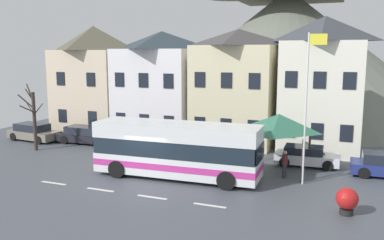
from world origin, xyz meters
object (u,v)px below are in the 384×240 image
(parked_car_01, at_px, (34,132))
(public_bench, at_px, (310,159))
(townhouse_00, at_px, (95,80))
(townhouse_02, at_px, (238,87))
(transit_bus, at_px, (177,150))
(parked_car_02, at_px, (306,156))
(flagpole, at_px, (308,100))
(parked_car_04, at_px, (142,141))
(pedestrian_01, at_px, (250,160))
(bus_shelter, at_px, (279,123))
(townhouse_01, at_px, (162,84))
(parked_car_03, at_px, (86,135))
(pedestrian_00, at_px, (285,163))
(bare_tree_00, at_px, (34,118))
(hilltop_castle, at_px, (286,46))
(townhouse_03, at_px, (323,85))
(harbour_buoy, at_px, (347,200))

(parked_car_01, relative_size, public_bench, 2.57)
(townhouse_00, distance_m, townhouse_02, 12.91)
(transit_bus, xyz_separation_m, parked_car_02, (6.50, 5.30, -0.96))
(transit_bus, relative_size, parked_car_02, 2.42)
(public_bench, bearing_deg, flagpole, -88.43)
(public_bench, bearing_deg, parked_car_04, -179.36)
(parked_car_04, bearing_deg, pedestrian_01, 158.81)
(townhouse_02, height_order, bus_shelter, townhouse_02)
(townhouse_01, relative_size, parked_car_03, 1.94)
(bus_shelter, distance_m, pedestrian_00, 2.49)
(parked_car_03, relative_size, flagpole, 0.56)
(townhouse_02, xyz_separation_m, bus_shelter, (4.43, -6.81, -1.48))
(transit_bus, height_order, bare_tree_00, bare_tree_00)
(townhouse_01, height_order, hilltop_castle, hilltop_castle)
(transit_bus, bearing_deg, bus_shelter, 31.99)
(parked_car_03, bearing_deg, transit_bus, -29.88)
(transit_bus, relative_size, parked_car_01, 2.13)
(pedestrian_00, distance_m, public_bench, 3.21)
(transit_bus, height_order, parked_car_02, transit_bus)
(parked_car_01, bearing_deg, townhouse_01, 38.99)
(townhouse_03, height_order, harbour_buoy, townhouse_03)
(parked_car_02, bearing_deg, hilltop_castle, 100.59)
(townhouse_03, relative_size, hilltop_castle, 0.27)
(transit_bus, xyz_separation_m, pedestrian_00, (5.67, 2.21, -0.73))
(townhouse_02, relative_size, bare_tree_00, 1.84)
(flagpole, bearing_deg, transit_bus, -168.26)
(bus_shelter, relative_size, pedestrian_01, 2.32)
(hilltop_castle, bearing_deg, townhouse_01, -113.34)
(townhouse_01, height_order, transit_bus, townhouse_01)
(parked_car_01, height_order, bare_tree_00, bare_tree_00)
(townhouse_00, xyz_separation_m, hilltop_castle, (13.65, 17.67, 3.03))
(bus_shelter, xyz_separation_m, parked_car_02, (1.45, 1.83, -2.30))
(townhouse_01, relative_size, parked_car_02, 2.22)
(townhouse_02, bearing_deg, pedestrian_01, -69.33)
(transit_bus, xyz_separation_m, parked_car_03, (-10.21, 5.54, -0.92))
(townhouse_01, relative_size, pedestrian_00, 5.55)
(townhouse_03, bearing_deg, pedestrian_01, -113.48)
(flagpole, bearing_deg, hilltop_castle, 101.79)
(parked_car_02, relative_size, flagpole, 0.49)
(townhouse_02, relative_size, parked_car_02, 2.22)
(parked_car_01, bearing_deg, transit_bus, -12.43)
(parked_car_04, height_order, flagpole, flagpole)
(parked_car_02, bearing_deg, bus_shelter, -130.61)
(townhouse_00, distance_m, parked_car_02, 19.77)
(townhouse_00, distance_m, bus_shelter, 18.60)
(public_bench, bearing_deg, parked_car_02, 161.47)
(townhouse_00, height_order, transit_bus, townhouse_00)
(townhouse_03, distance_m, transit_bus, 12.54)
(townhouse_01, distance_m, townhouse_03, 12.94)
(townhouse_01, xyz_separation_m, parked_car_04, (1.00, -5.52, -3.70))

